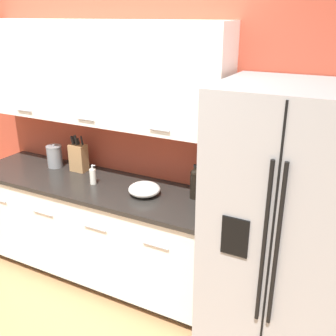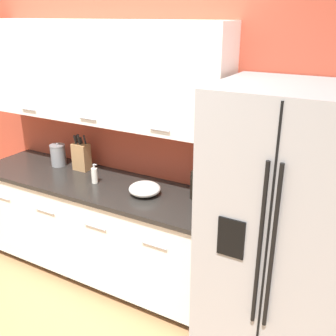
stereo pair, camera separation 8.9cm
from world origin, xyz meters
TOP-DOWN VIEW (x-y plane):
  - ground_plane at (0.00, 0.00)m, footprint 14.00×14.00m
  - wall_back at (-0.02, 1.10)m, footprint 10.00×0.39m
  - counter_unit at (-0.07, 0.81)m, footprint 2.21×0.64m
  - refrigerator at (1.52, 0.73)m, footprint 0.91×0.80m
  - knife_block at (-0.32, 0.96)m, footprint 0.15×0.10m
  - wine_bottle at (0.81, 0.92)m, footprint 0.07×0.07m
  - soap_dispenser at (-0.03, 0.78)m, footprint 0.06×0.05m
  - steel_canister at (-0.57, 0.93)m, footprint 0.14×0.14m
  - mixing_bowl at (0.45, 0.79)m, footprint 0.24×0.24m

SIDE VIEW (x-z plane):
  - ground_plane at x=0.00m, z-range 0.00..0.00m
  - counter_unit at x=-0.07m, z-range 0.01..0.90m
  - refrigerator at x=1.52m, z-range 0.00..1.83m
  - mixing_bowl at x=0.45m, z-range 0.90..0.99m
  - soap_dispenser at x=-0.03m, z-range 0.88..1.05m
  - steel_canister at x=-0.57m, z-range 0.89..1.10m
  - wine_bottle at x=0.81m, z-range 0.89..1.15m
  - knife_block at x=-0.32m, z-range 0.86..1.19m
  - wall_back at x=-0.02m, z-range 0.14..2.74m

